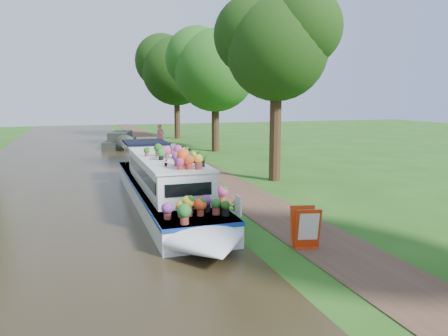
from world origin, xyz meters
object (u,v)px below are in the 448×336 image
second_boat (120,141)px  sandwich_board (306,229)px  pedestrian_pink (160,137)px  plant_boat (166,185)px

second_boat → sandwich_board: second_boat is taller
second_boat → sandwich_board: bearing=-69.4°
sandwich_board → pedestrian_pink: bearing=102.5°
plant_boat → second_boat: (0.21, 20.59, -0.34)m
second_boat → pedestrian_pink: bearing=-26.3°
plant_boat → sandwich_board: size_ratio=12.36×
plant_boat → pedestrian_pink: 18.35m
second_boat → pedestrian_pink: (2.82, -2.49, 0.49)m
second_boat → plant_boat: bearing=-75.5°
sandwich_board → plant_boat: bearing=129.4°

